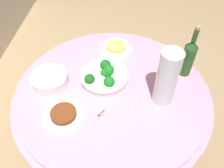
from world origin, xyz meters
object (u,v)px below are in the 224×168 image
broccoli_bowl (104,77)px  wine_bottle (189,57)px  decorative_fruit_vase (167,80)px  serving_tongs (138,103)px  plate_stack (50,80)px  food_plate_noodles (116,48)px  label_placard_front (101,114)px  food_plate_stir_fry (64,115)px

broccoli_bowl → wine_bottle: bearing=-75.1°
wine_bottle → decorative_fruit_vase: decorative_fruit_vase is taller
serving_tongs → decorative_fruit_vase: bearing=-72.1°
plate_stack → decorative_fruit_vase: decorative_fruit_vase is taller
plate_stack → serving_tongs: 0.53m
decorative_fruit_vase → broccoli_bowl: bearing=73.6°
food_plate_noodles → broccoli_bowl: bearing=172.2°
food_plate_noodles → label_placard_front: 0.56m
food_plate_noodles → decorative_fruit_vase: bearing=-144.0°
wine_bottle → food_plate_stir_fry: bearing=120.8°
food_plate_noodles → food_plate_stir_fry: bearing=158.5°
decorative_fruit_vase → food_plate_stir_fry: size_ratio=1.55×
broccoli_bowl → food_plate_stir_fry: bearing=145.5°
wine_bottle → decorative_fruit_vase: bearing=147.5°
decorative_fruit_vase → label_placard_front: decorative_fruit_vase is taller
food_plate_stir_fry → decorative_fruit_vase: bearing=-72.0°
food_plate_noodles → label_placard_front: label_placard_front is taller
serving_tongs → food_plate_stir_fry: (-0.13, 0.38, 0.01)m
plate_stack → serving_tongs: plate_stack is taller
serving_tongs → food_plate_stir_fry: bearing=108.0°
serving_tongs → food_plate_noodles: food_plate_noodles is taller
plate_stack → wine_bottle: (0.17, -0.79, 0.09)m
food_plate_stir_fry → broccoli_bowl: bearing=-34.5°
broccoli_bowl → plate_stack: broccoli_bowl is taller
serving_tongs → food_plate_stir_fry: food_plate_stir_fry is taller
plate_stack → label_placard_front: size_ratio=3.82×
broccoli_bowl → label_placard_front: 0.25m
serving_tongs → label_placard_front: (-0.11, 0.19, 0.03)m
wine_bottle → broccoli_bowl: bearing=104.9°
plate_stack → serving_tongs: size_ratio=1.26×
wine_bottle → food_plate_noodles: (0.18, 0.44, -0.11)m
label_placard_front → wine_bottle: bearing=-50.8°
food_plate_noodles → food_plate_stir_fry: (-0.57, 0.22, -0.00)m
food_plate_stir_fry → label_placard_front: size_ratio=4.00×
wine_bottle → decorative_fruit_vase: 0.27m
serving_tongs → food_plate_stir_fry: 0.40m
plate_stack → food_plate_noodles: bearing=-45.4°
wine_bottle → decorative_fruit_vase: (-0.23, 0.14, 0.03)m
decorative_fruit_vase → serving_tongs: decorative_fruit_vase is taller
food_plate_stir_fry → wine_bottle: bearing=-59.2°
broccoli_bowl → plate_stack: 0.32m
plate_stack → broccoli_bowl: bearing=-81.6°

